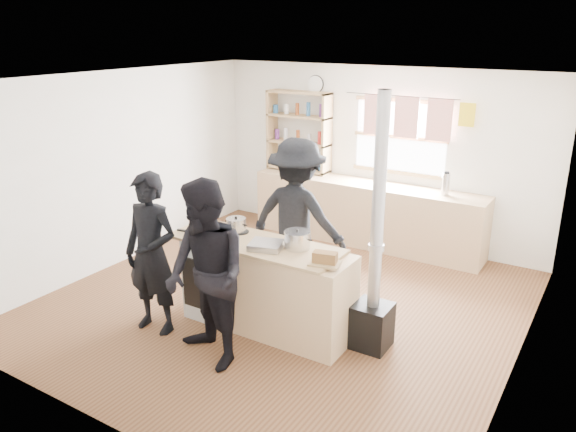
% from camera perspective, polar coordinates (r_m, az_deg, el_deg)
% --- Properties ---
extents(ground, '(5.00, 5.00, 0.01)m').
position_cam_1_polar(ground, '(6.51, -0.44, -8.83)').
color(ground, brown).
rests_on(ground, ground).
extents(back_counter, '(3.40, 0.55, 0.90)m').
position_cam_1_polar(back_counter, '(8.15, 7.88, 0.27)').
color(back_counter, tan).
rests_on(back_counter, ground).
extents(shelving_unit, '(1.00, 0.28, 1.20)m').
position_cam_1_polar(shelving_unit, '(8.53, 1.09, 8.63)').
color(shelving_unit, tan).
rests_on(shelving_unit, back_counter).
extents(thermos, '(0.10, 0.10, 0.30)m').
position_cam_1_polar(thermos, '(7.63, 15.72, 3.13)').
color(thermos, silver).
rests_on(thermos, back_counter).
extents(cooking_island, '(1.97, 0.64, 0.93)m').
position_cam_1_polar(cooking_island, '(5.82, -2.14, -7.18)').
color(cooking_island, white).
rests_on(cooking_island, ground).
extents(skillet_greens, '(0.38, 0.38, 0.05)m').
position_cam_1_polar(skillet_greens, '(5.90, -8.36, -1.79)').
color(skillet_greens, black).
rests_on(skillet_greens, cooking_island).
extents(roast_tray, '(0.38, 0.36, 0.06)m').
position_cam_1_polar(roast_tray, '(5.53, -2.24, -2.95)').
color(roast_tray, silver).
rests_on(roast_tray, cooking_island).
extents(stockpot_stove, '(0.21, 0.21, 0.17)m').
position_cam_1_polar(stockpot_stove, '(5.98, -5.29, -0.91)').
color(stockpot_stove, silver).
rests_on(stockpot_stove, cooking_island).
extents(stockpot_counter, '(0.26, 0.26, 0.20)m').
position_cam_1_polar(stockpot_counter, '(5.51, 0.95, -2.42)').
color(stockpot_counter, silver).
rests_on(stockpot_counter, cooking_island).
extents(bread_board, '(0.32, 0.26, 0.12)m').
position_cam_1_polar(bread_board, '(5.16, 3.77, -4.40)').
color(bread_board, tan).
rests_on(bread_board, cooking_island).
extents(flue_heater, '(0.35, 0.35, 2.50)m').
position_cam_1_polar(flue_heater, '(5.45, 8.74, -7.00)').
color(flue_heater, black).
rests_on(flue_heater, ground).
extents(person_near_left, '(0.64, 0.45, 1.67)m').
position_cam_1_polar(person_near_left, '(5.80, -13.70, -3.78)').
color(person_near_left, black).
rests_on(person_near_left, ground).
extents(person_near_right, '(1.04, 0.94, 1.76)m').
position_cam_1_polar(person_near_right, '(5.12, -8.29, -6.02)').
color(person_near_right, black).
rests_on(person_near_right, ground).
extents(person_far, '(1.22, 0.74, 1.84)m').
position_cam_1_polar(person_far, '(6.45, 0.94, -0.15)').
color(person_far, black).
rests_on(person_far, ground).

